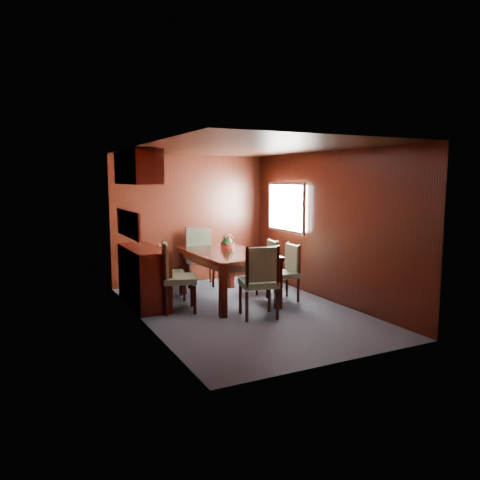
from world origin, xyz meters
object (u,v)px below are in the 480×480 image
sideboard (144,276)px  flower_centerpiece (228,241)px  dining_table (227,259)px  chair_right_near (287,269)px  chair_left_near (174,273)px  chair_head (260,278)px

sideboard → flower_centerpiece: size_ratio=5.72×
dining_table → chair_right_near: (0.89, -0.37, -0.18)m
sideboard → chair_left_near: size_ratio=1.34×
chair_left_near → flower_centerpiece: chair_left_near is taller
dining_table → chair_left_near: bearing=-170.6°
chair_left_near → chair_head: (0.97, -0.88, 0.00)m
chair_right_near → sideboard: bearing=74.5°
sideboard → chair_right_near: (2.15, -0.76, 0.06)m
chair_left_near → flower_centerpiece: 1.36m
chair_head → flower_centerpiece: (0.20, 1.49, 0.33)m
dining_table → chair_right_near: size_ratio=1.88×
sideboard → chair_head: size_ratio=1.33×
sideboard → flower_centerpiece: (1.46, 0.03, 0.47)m
chair_head → flower_centerpiece: size_ratio=4.31×
chair_right_near → chair_left_near: bearing=88.4°
dining_table → chair_head: bearing=-91.4°
chair_right_near → flower_centerpiece: bearing=45.0°
chair_left_near → flower_centerpiece: bearing=132.6°
chair_right_near → flower_centerpiece: size_ratio=3.77×
flower_centerpiece → chair_right_near: bearing=-48.9°
dining_table → flower_centerpiece: size_ratio=7.10×
chair_right_near → dining_table: bearing=71.5°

